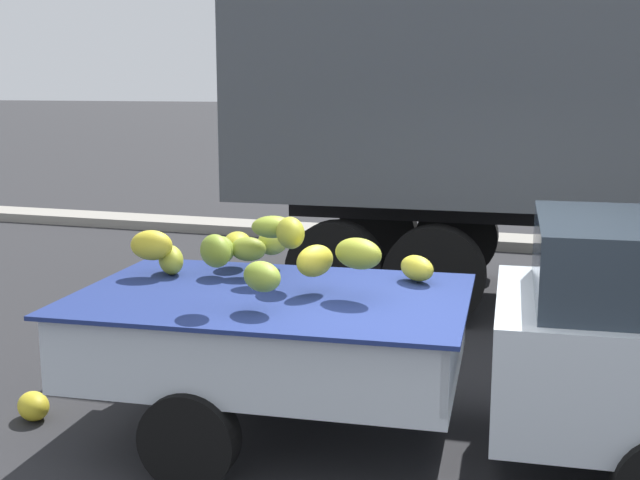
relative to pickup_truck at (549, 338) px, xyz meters
The scene contains 4 objects.
ground 1.13m from the pickup_truck, 158.48° to the right, with size 220.00×220.00×0.00m, color #28282B.
curb_strip 7.73m from the pickup_truck, 94.84° to the left, with size 80.00×0.80×0.16m, color gray.
pickup_truck is the anchor object (origin of this frame).
fallen_banana_bunch_near_tailgate 3.87m from the pickup_truck, behind, with size 0.32×0.23×0.22m, color gold.
Camera 1 is at (0.82, -5.19, 2.53)m, focal length 46.31 mm.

